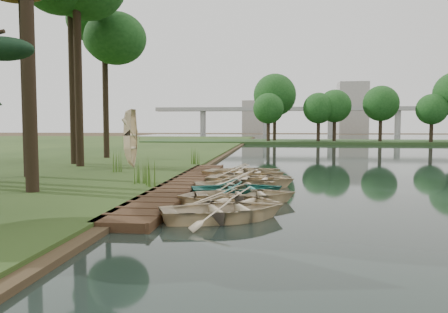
# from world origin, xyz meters

# --- Properties ---
(ground) EXTENTS (300.00, 300.00, 0.00)m
(ground) POSITION_xyz_m (0.00, 0.00, 0.00)
(ground) COLOR #3D2F1D
(boardwalk) EXTENTS (1.60, 16.00, 0.30)m
(boardwalk) POSITION_xyz_m (-1.60, 0.00, 0.15)
(boardwalk) COLOR #392516
(boardwalk) RESTS_ON ground
(peninsula) EXTENTS (50.00, 14.00, 0.45)m
(peninsula) POSITION_xyz_m (8.00, 50.00, 0.23)
(peninsula) COLOR #29441E
(peninsula) RESTS_ON ground
(far_trees) EXTENTS (45.60, 5.60, 8.80)m
(far_trees) POSITION_xyz_m (4.67, 50.00, 6.43)
(far_trees) COLOR black
(far_trees) RESTS_ON peninsula
(bridge) EXTENTS (95.90, 4.00, 8.60)m
(bridge) POSITION_xyz_m (12.31, 120.00, 7.08)
(bridge) COLOR #A5A5A0
(bridge) RESTS_ON ground
(building_a) EXTENTS (10.00, 8.00, 18.00)m
(building_a) POSITION_xyz_m (30.00, 140.00, 9.00)
(building_a) COLOR #A5A5A0
(building_a) RESTS_ON ground
(building_b) EXTENTS (8.00, 8.00, 12.00)m
(building_b) POSITION_xyz_m (-5.00, 145.00, 6.00)
(building_b) COLOR #A5A5A0
(building_b) RESTS_ON ground
(rowboat_0) EXTENTS (4.25, 3.68, 0.74)m
(rowboat_0) POSITION_xyz_m (0.84, -6.26, 0.42)
(rowboat_0) COLOR beige
(rowboat_0) RESTS_ON water
(rowboat_1) EXTENTS (4.12, 3.61, 0.71)m
(rowboat_1) POSITION_xyz_m (0.82, -4.57, 0.41)
(rowboat_1) COLOR beige
(rowboat_1) RESTS_ON water
(rowboat_2) EXTENTS (3.95, 3.22, 0.72)m
(rowboat_2) POSITION_xyz_m (1.28, -3.51, 0.41)
(rowboat_2) COLOR beige
(rowboat_2) RESTS_ON water
(rowboat_3) EXTENTS (3.95, 3.26, 0.71)m
(rowboat_3) POSITION_xyz_m (0.88, -2.15, 0.40)
(rowboat_3) COLOR teal
(rowboat_3) RESTS_ON water
(rowboat_4) EXTENTS (3.85, 3.20, 0.69)m
(rowboat_4) POSITION_xyz_m (0.70, -0.79, 0.39)
(rowboat_4) COLOR beige
(rowboat_4) RESTS_ON water
(rowboat_5) EXTENTS (4.17, 3.26, 0.79)m
(rowboat_5) POSITION_xyz_m (1.19, 0.57, 0.44)
(rowboat_5) COLOR beige
(rowboat_5) RESTS_ON water
(rowboat_6) EXTENTS (3.69, 2.79, 0.72)m
(rowboat_6) POSITION_xyz_m (1.29, 1.63, 0.41)
(rowboat_6) COLOR beige
(rowboat_6) RESTS_ON water
(rowboat_7) EXTENTS (4.42, 3.48, 0.83)m
(rowboat_7) POSITION_xyz_m (0.77, 2.89, 0.46)
(rowboat_7) COLOR beige
(rowboat_7) RESTS_ON water
(rowboat_8) EXTENTS (4.12, 3.35, 0.75)m
(rowboat_8) POSITION_xyz_m (0.81, 4.32, 0.42)
(rowboat_8) COLOR beige
(rowboat_8) RESTS_ON water
(stored_rowboat) EXTENTS (3.41, 2.51, 0.68)m
(stored_rowboat) POSITION_xyz_m (-5.64, 5.51, 0.64)
(stored_rowboat) COLOR beige
(stored_rowboat) RESTS_ON bank
(tree_6) EXTENTS (4.76, 4.76, 11.37)m
(tree_6) POSITION_xyz_m (-10.21, 13.29, 9.57)
(tree_6) COLOR black
(tree_6) RESTS_ON bank
(reeds_0) EXTENTS (0.60, 0.60, 0.96)m
(reeds_0) POSITION_xyz_m (-3.20, -0.76, 0.78)
(reeds_0) COLOR #3F661E
(reeds_0) RESTS_ON bank
(reeds_1) EXTENTS (0.60, 0.60, 1.11)m
(reeds_1) POSITION_xyz_m (-2.60, -1.58, 0.86)
(reeds_1) COLOR #3F661E
(reeds_1) RESTS_ON bank
(reeds_2) EXTENTS (0.60, 0.60, 1.12)m
(reeds_2) POSITION_xyz_m (-5.82, 3.45, 0.86)
(reeds_2) COLOR #3F661E
(reeds_2) RESTS_ON bank
(reeds_3) EXTENTS (0.60, 0.60, 0.97)m
(reeds_3) POSITION_xyz_m (-2.60, 8.46, 0.78)
(reeds_3) COLOR #3F661E
(reeds_3) RESTS_ON bank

